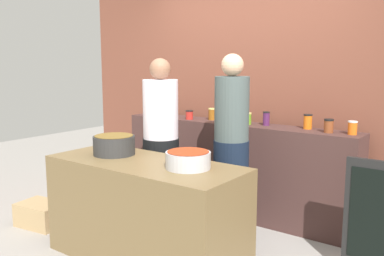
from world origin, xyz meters
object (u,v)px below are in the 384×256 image
(preserve_jar_1, at_px, (189,115))
(cook_in_cap, at_px, (231,157))
(preserve_jar_2, at_px, (212,114))
(preserve_jar_5, at_px, (266,119))
(preserve_jar_3, at_px, (234,118))
(preserve_jar_7, at_px, (329,126))
(preserve_jar_6, at_px, (308,122))
(cooking_pot_center, at_px, (188,160))
(preserve_jar_4, at_px, (248,118))
(bread_crate, at_px, (41,214))
(cooking_pot_left, at_px, (114,145))
(chalkboard_sign, at_px, (384,223))
(preserve_jar_8, at_px, (353,128))
(cook_with_tongs, at_px, (161,154))
(preserve_jar_0, at_px, (163,110))

(preserve_jar_1, relative_size, cook_in_cap, 0.06)
(preserve_jar_2, xyz_separation_m, preserve_jar_5, (0.68, -0.01, 0.01))
(preserve_jar_1, height_order, preserve_jar_3, preserve_jar_3)
(preserve_jar_5, bearing_deg, preserve_jar_7, -4.97)
(preserve_jar_2, bearing_deg, preserve_jar_7, -2.99)
(preserve_jar_6, xyz_separation_m, cooking_pot_center, (-0.39, -1.42, -0.17))
(preserve_jar_4, height_order, bread_crate, preserve_jar_4)
(cooking_pot_left, height_order, chalkboard_sign, cooking_pot_left)
(preserve_jar_4, relative_size, cooking_pot_center, 0.36)
(preserve_jar_7, bearing_deg, preserve_jar_8, 8.03)
(preserve_jar_4, xyz_separation_m, preserve_jar_5, (0.19, 0.05, 0.01))
(bread_crate, bearing_deg, preserve_jar_5, 40.78)
(cook_with_tongs, distance_m, bread_crate, 1.40)
(preserve_jar_0, bearing_deg, cook_in_cap, -23.44)
(preserve_jar_6, distance_m, chalkboard_sign, 1.27)
(cooking_pot_left, bearing_deg, chalkboard_sign, 19.74)
(preserve_jar_7, relative_size, cooking_pot_left, 0.35)
(preserve_jar_1, xyz_separation_m, cook_in_cap, (0.89, -0.54, -0.27))
(cooking_pot_left, distance_m, chalkboard_sign, 2.26)
(preserve_jar_1, xyz_separation_m, cook_with_tongs, (0.20, -0.73, -0.29))
(preserve_jar_1, relative_size, cooking_pot_left, 0.28)
(preserve_jar_7, height_order, cook_with_tongs, cook_with_tongs)
(preserve_jar_3, distance_m, preserve_jar_6, 0.79)
(cook_in_cap, bearing_deg, cooking_pot_center, -84.66)
(preserve_jar_4, relative_size, cook_with_tongs, 0.07)
(preserve_jar_1, xyz_separation_m, preserve_jar_8, (1.78, 0.07, 0.01))
(preserve_jar_1, bearing_deg, preserve_jar_5, 6.43)
(preserve_jar_5, relative_size, preserve_jar_8, 1.16)
(preserve_jar_8, xyz_separation_m, cook_with_tongs, (-1.58, -0.81, -0.30))
(preserve_jar_7, bearing_deg, preserve_jar_0, -179.50)
(preserve_jar_6, height_order, cooking_pot_left, preserve_jar_6)
(preserve_jar_0, height_order, preserve_jar_7, preserve_jar_0)
(preserve_jar_8, bearing_deg, preserve_jar_4, -178.76)
(cook_with_tongs, xyz_separation_m, bread_crate, (-1.04, -0.68, -0.65))
(preserve_jar_1, distance_m, cook_in_cap, 1.07)
(preserve_jar_0, bearing_deg, cook_with_tongs, -50.88)
(preserve_jar_4, height_order, preserve_jar_8, preserve_jar_4)
(preserve_jar_6, distance_m, preserve_jar_8, 0.45)
(preserve_jar_5, bearing_deg, preserve_jar_3, -172.25)
(preserve_jar_8, distance_m, bread_crate, 3.16)
(preserve_jar_7, height_order, bread_crate, preserve_jar_7)
(preserve_jar_6, bearing_deg, preserve_jar_5, -175.62)
(preserve_jar_8, xyz_separation_m, bread_crate, (-2.62, -1.48, -0.96))
(preserve_jar_1, xyz_separation_m, preserve_jar_2, (0.23, 0.11, 0.01))
(cooking_pot_center, relative_size, cook_with_tongs, 0.21)
(preserve_jar_0, distance_m, preserve_jar_6, 1.76)
(preserve_jar_2, bearing_deg, cooking_pot_left, -93.76)
(preserve_jar_4, relative_size, preserve_jar_5, 0.88)
(cook_in_cap, xyz_separation_m, bread_crate, (-1.72, -0.87, -0.68))
(preserve_jar_0, relative_size, preserve_jar_7, 1.15)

